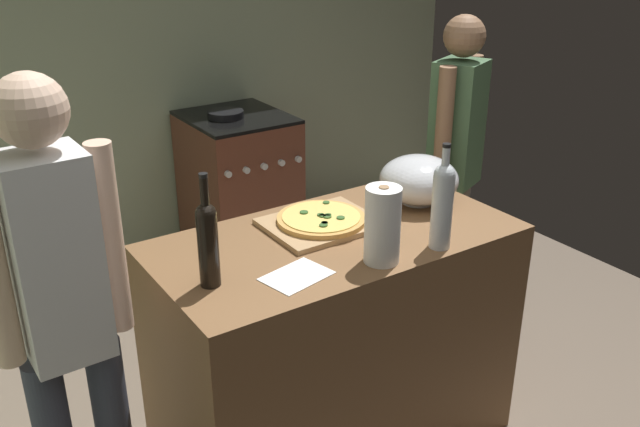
{
  "coord_description": "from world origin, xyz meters",
  "views": [
    {
      "loc": [
        -1.41,
        -1.15,
        1.98
      ],
      "look_at": [
        -0.12,
        0.78,
        0.97
      ],
      "focal_mm": 38.97,
      "sensor_mm": 36.0,
      "label": 1
    }
  ],
  "objects_px": {
    "pizza": "(321,219)",
    "stove": "(239,188)",
    "mixing_bowl": "(419,180)",
    "paper_towel_roll": "(383,225)",
    "wine_bottle_green": "(442,202)",
    "wine_bottle_amber": "(208,240)",
    "person_in_red": "(454,159)",
    "person_in_stripes": "(64,314)"
  },
  "relations": [
    {
      "from": "stove",
      "to": "person_in_red",
      "type": "relative_size",
      "value": 0.6
    },
    {
      "from": "wine_bottle_amber",
      "to": "person_in_red",
      "type": "height_order",
      "value": "person_in_red"
    },
    {
      "from": "stove",
      "to": "paper_towel_roll",
      "type": "bearing_deg",
      "value": -103.11
    },
    {
      "from": "person_in_red",
      "to": "mixing_bowl",
      "type": "bearing_deg",
      "value": -147.1
    },
    {
      "from": "stove",
      "to": "person_in_stripes",
      "type": "height_order",
      "value": "person_in_stripes"
    },
    {
      "from": "wine_bottle_green",
      "to": "person_in_red",
      "type": "distance_m",
      "value": 1.03
    },
    {
      "from": "mixing_bowl",
      "to": "paper_towel_roll",
      "type": "xyz_separation_m",
      "value": [
        -0.44,
        -0.32,
        0.04
      ]
    },
    {
      "from": "pizza",
      "to": "stove",
      "type": "bearing_deg",
      "value": 73.79
    },
    {
      "from": "pizza",
      "to": "wine_bottle_amber",
      "type": "bearing_deg",
      "value": -162.07
    },
    {
      "from": "person_in_stripes",
      "to": "person_in_red",
      "type": "bearing_deg",
      "value": 12.86
    },
    {
      "from": "wine_bottle_green",
      "to": "wine_bottle_amber",
      "type": "xyz_separation_m",
      "value": [
        -0.77,
        0.2,
        -0.01
      ]
    },
    {
      "from": "pizza",
      "to": "person_in_red",
      "type": "bearing_deg",
      "value": 18.27
    },
    {
      "from": "paper_towel_roll",
      "to": "wine_bottle_green",
      "type": "bearing_deg",
      "value": -6.62
    },
    {
      "from": "paper_towel_roll",
      "to": "stove",
      "type": "xyz_separation_m",
      "value": [
        0.44,
        1.91,
        -0.6
      ]
    },
    {
      "from": "pizza",
      "to": "wine_bottle_amber",
      "type": "relative_size",
      "value": 0.89
    },
    {
      "from": "mixing_bowl",
      "to": "person_in_red",
      "type": "relative_size",
      "value": 0.2
    },
    {
      "from": "wine_bottle_amber",
      "to": "pizza",
      "type": "bearing_deg",
      "value": 17.93
    },
    {
      "from": "wine_bottle_amber",
      "to": "person_in_stripes",
      "type": "height_order",
      "value": "person_in_stripes"
    },
    {
      "from": "mixing_bowl",
      "to": "paper_towel_roll",
      "type": "bearing_deg",
      "value": -143.84
    },
    {
      "from": "stove",
      "to": "person_in_red",
      "type": "distance_m",
      "value": 1.42
    },
    {
      "from": "wine_bottle_amber",
      "to": "person_in_red",
      "type": "distance_m",
      "value": 1.59
    },
    {
      "from": "mixing_bowl",
      "to": "person_in_red",
      "type": "xyz_separation_m",
      "value": [
        0.53,
        0.34,
        -0.12
      ]
    },
    {
      "from": "paper_towel_roll",
      "to": "person_in_red",
      "type": "relative_size",
      "value": 0.17
    },
    {
      "from": "stove",
      "to": "mixing_bowl",
      "type": "bearing_deg",
      "value": -90.28
    },
    {
      "from": "wine_bottle_green",
      "to": "wine_bottle_amber",
      "type": "bearing_deg",
      "value": 165.69
    },
    {
      "from": "wine_bottle_green",
      "to": "wine_bottle_amber",
      "type": "height_order",
      "value": "wine_bottle_green"
    },
    {
      "from": "pizza",
      "to": "person_in_stripes",
      "type": "height_order",
      "value": "person_in_stripes"
    },
    {
      "from": "mixing_bowl",
      "to": "person_in_stripes",
      "type": "height_order",
      "value": "person_in_stripes"
    },
    {
      "from": "pizza",
      "to": "wine_bottle_amber",
      "type": "distance_m",
      "value": 0.57
    },
    {
      "from": "mixing_bowl",
      "to": "stove",
      "type": "distance_m",
      "value": 1.68
    },
    {
      "from": "person_in_stripes",
      "to": "person_in_red",
      "type": "xyz_separation_m",
      "value": [
        1.94,
        0.44,
        -0.04
      ]
    },
    {
      "from": "wine_bottle_green",
      "to": "paper_towel_roll",
      "type": "bearing_deg",
      "value": 173.38
    },
    {
      "from": "paper_towel_roll",
      "to": "person_in_red",
      "type": "height_order",
      "value": "person_in_red"
    },
    {
      "from": "person_in_red",
      "to": "wine_bottle_amber",
      "type": "bearing_deg",
      "value": -161.85
    },
    {
      "from": "pizza",
      "to": "wine_bottle_green",
      "type": "xyz_separation_m",
      "value": [
        0.24,
        -0.37,
        0.14
      ]
    },
    {
      "from": "wine_bottle_green",
      "to": "person_in_stripes",
      "type": "bearing_deg",
      "value": 168.33
    },
    {
      "from": "pizza",
      "to": "wine_bottle_green",
      "type": "height_order",
      "value": "wine_bottle_green"
    },
    {
      "from": "mixing_bowl",
      "to": "person_in_red",
      "type": "bearing_deg",
      "value": 32.9
    },
    {
      "from": "pizza",
      "to": "mixing_bowl",
      "type": "height_order",
      "value": "mixing_bowl"
    },
    {
      "from": "mixing_bowl",
      "to": "pizza",
      "type": "bearing_deg",
      "value": 177.37
    },
    {
      "from": "mixing_bowl",
      "to": "wine_bottle_amber",
      "type": "height_order",
      "value": "wine_bottle_amber"
    },
    {
      "from": "mixing_bowl",
      "to": "person_in_red",
      "type": "distance_m",
      "value": 0.64
    }
  ]
}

